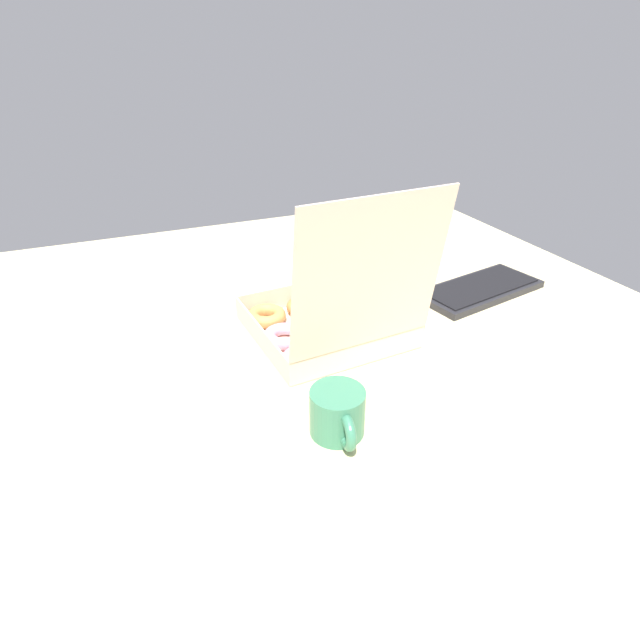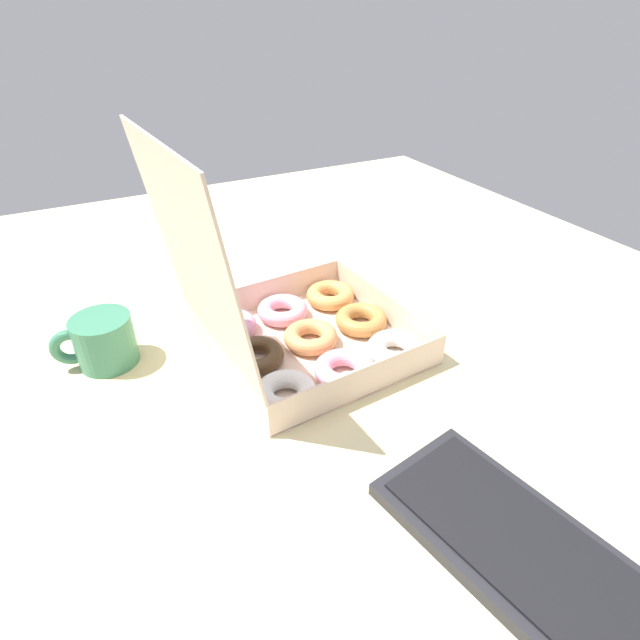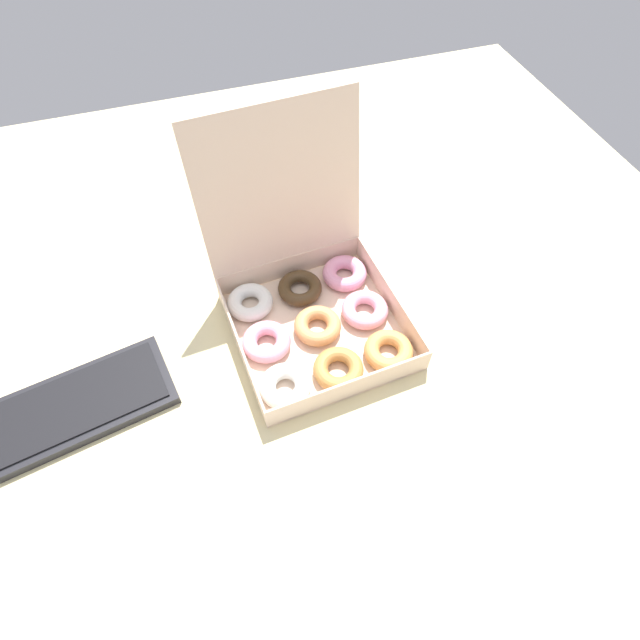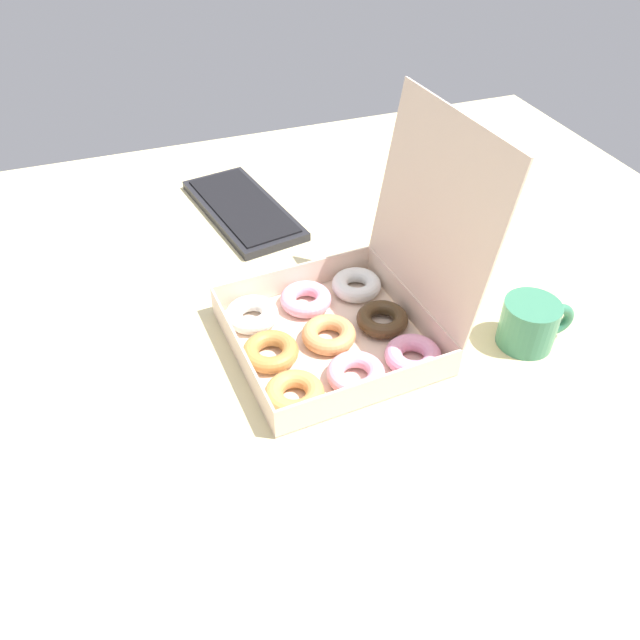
# 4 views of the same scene
# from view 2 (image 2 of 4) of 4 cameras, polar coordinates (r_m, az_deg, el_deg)

# --- Properties ---
(ground_plane) EXTENTS (1.80, 1.80, 0.02)m
(ground_plane) POSITION_cam_2_polar(r_m,az_deg,el_deg) (0.89, -4.24, -2.78)
(ground_plane) COLOR beige
(donut_box) EXTENTS (0.34, 0.39, 0.37)m
(donut_box) POSITION_cam_2_polar(r_m,az_deg,el_deg) (0.83, -2.35, -1.09)
(donut_box) COLOR beige
(donut_box) RESTS_ON ground_plane
(keyboard) EXTENTS (0.37, 0.21, 0.02)m
(keyboard) POSITION_cam_2_polar(r_m,az_deg,el_deg) (0.62, 23.20, -23.86)
(keyboard) COLOR black
(keyboard) RESTS_ON ground_plane
(coffee_mug) EXTENTS (0.09, 0.13, 0.08)m
(coffee_mug) POSITION_cam_2_polar(r_m,az_deg,el_deg) (0.88, -23.65, -2.16)
(coffee_mug) COLOR #37785A
(coffee_mug) RESTS_ON ground_plane
(paper_napkin) EXTENTS (0.18, 0.17, 0.00)m
(paper_napkin) POSITION_cam_2_polar(r_m,az_deg,el_deg) (0.92, 20.16, -2.63)
(paper_napkin) COLOR white
(paper_napkin) RESTS_ON ground_plane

